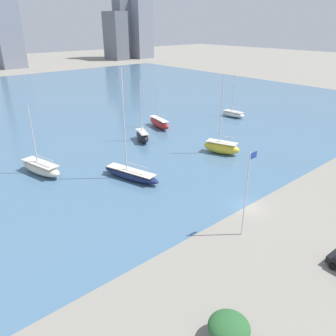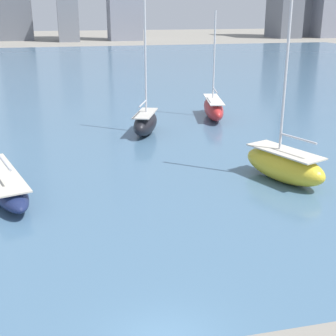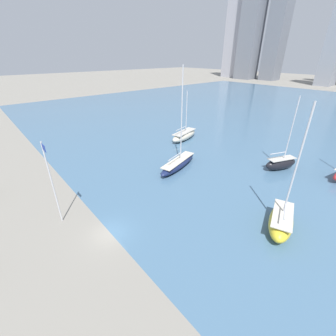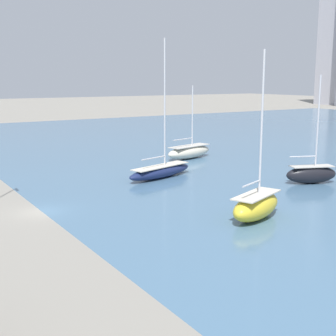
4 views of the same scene
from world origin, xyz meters
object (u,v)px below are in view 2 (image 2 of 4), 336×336
sailboat_yellow (284,164)px  sailboat_navy (3,181)px  sailboat_black (145,122)px  sailboat_red (213,108)px

sailboat_yellow → sailboat_navy: sailboat_navy is taller
sailboat_black → sailboat_navy: sailboat_navy is taller
sailboat_navy → sailboat_red: (20.28, 17.91, 0.25)m
sailboat_navy → sailboat_red: size_ratio=1.46×
sailboat_yellow → sailboat_red: sailboat_yellow is taller
sailboat_yellow → sailboat_black: sailboat_yellow is taller
sailboat_black → sailboat_red: sailboat_black is taller
sailboat_black → sailboat_red: bearing=52.2°
sailboat_yellow → sailboat_red: 19.88m
sailboat_red → sailboat_black: bearing=-138.6°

